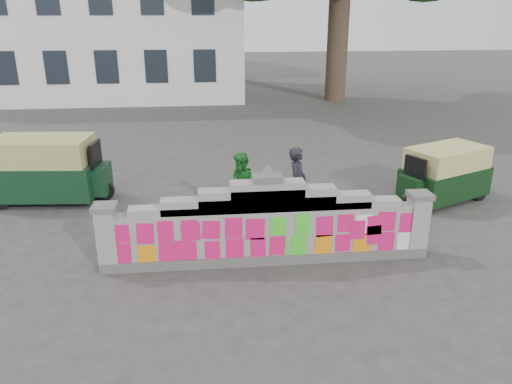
# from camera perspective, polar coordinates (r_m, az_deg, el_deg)

# --- Properties ---
(ground) EXTENTS (100.00, 100.00, 0.00)m
(ground) POSITION_cam_1_polar(r_m,az_deg,el_deg) (9.99, 1.23, -7.90)
(ground) COLOR #383533
(ground) RESTS_ON ground
(parapet_wall) EXTENTS (6.48, 0.44, 2.01)m
(parapet_wall) POSITION_cam_1_polar(r_m,az_deg,el_deg) (9.65, 1.27, -3.99)
(parapet_wall) COLOR #4C4C49
(parapet_wall) RESTS_ON ground
(building) EXTENTS (16.00, 10.00, 8.90)m
(building) POSITION_cam_1_polar(r_m,az_deg,el_deg) (31.28, -17.73, 18.10)
(building) COLOR silver
(building) RESTS_ON ground
(cyclist_bike) EXTENTS (1.97, 1.24, 0.98)m
(cyclist_bike) POSITION_cam_1_polar(r_m,az_deg,el_deg) (11.23, 4.63, -1.90)
(cyclist_bike) COLOR black
(cyclist_bike) RESTS_ON ground
(cyclist_rider) EXTENTS (0.58, 0.70, 1.66)m
(cyclist_rider) POSITION_cam_1_polar(r_m,az_deg,el_deg) (11.11, 4.68, -0.28)
(cyclist_rider) COLOR black
(cyclist_rider) RESTS_ON ground
(pedestrian) EXTENTS (0.96, 0.99, 1.61)m
(pedestrian) POSITION_cam_1_polar(r_m,az_deg,el_deg) (11.62, -1.64, 0.61)
(pedestrian) COLOR #217B29
(pedestrian) RESTS_ON ground
(rickshaw_left) EXTENTS (3.07, 1.63, 1.67)m
(rickshaw_left) POSITION_cam_1_polar(r_m,az_deg,el_deg) (13.80, -22.72, 2.47)
(rickshaw_left) COLOR black
(rickshaw_left) RESTS_ON ground
(rickshaw_right) EXTENTS (2.63, 1.99, 1.42)m
(rickshaw_right) POSITION_cam_1_polar(r_m,az_deg,el_deg) (13.66, 20.65, 2.00)
(rickshaw_right) COLOR black
(rickshaw_right) RESTS_ON ground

